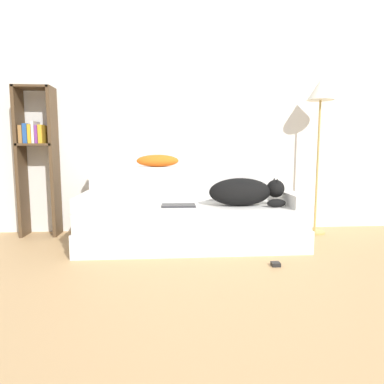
{
  "coord_description": "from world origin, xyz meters",
  "views": [
    {
      "loc": [
        -0.46,
        -1.65,
        0.96
      ],
      "look_at": [
        -0.21,
        1.63,
        0.55
      ],
      "focal_mm": 32.0,
      "sensor_mm": 36.0,
      "label": 1
    }
  ],
  "objects": [
    {
      "name": "laptop",
      "position": [
        -0.34,
        1.7,
        0.4
      ],
      "size": [
        0.33,
        0.2,
        0.02
      ],
      "rotation": [
        0.0,
        0.0,
        -0.01
      ],
      "color": "#2D2D30",
      "rests_on": "couch"
    },
    {
      "name": "throw_pillow",
      "position": [
        -0.56,
        2.12,
        0.83
      ],
      "size": [
        0.46,
        0.19,
        0.13
      ],
      "color": "orange",
      "rests_on": "couch_backrest"
    },
    {
      "name": "couch",
      "position": [
        -0.21,
        1.73,
        0.19
      ],
      "size": [
        2.17,
        0.9,
        0.4
      ],
      "color": "silver",
      "rests_on": "ground_plane"
    },
    {
      "name": "wall_back",
      "position": [
        0.0,
        2.41,
        1.35
      ],
      "size": [
        7.19,
        0.06,
        2.7
      ],
      "color": "silver",
      "rests_on": "ground_plane"
    },
    {
      "name": "ground_plane",
      "position": [
        0.0,
        0.0,
        0.0
      ],
      "size": [
        20.0,
        20.0,
        0.0
      ],
      "primitive_type": "plane",
      "color": "tan"
    },
    {
      "name": "dog",
      "position": [
        0.32,
        1.68,
        0.54
      ],
      "size": [
        0.76,
        0.29,
        0.28
      ],
      "color": "black",
      "rests_on": "couch"
    },
    {
      "name": "couch_arm_right",
      "position": [
        0.8,
        1.72,
        0.46
      ],
      "size": [
        0.15,
        0.71,
        0.13
      ],
      "color": "silver",
      "rests_on": "couch"
    },
    {
      "name": "floor_lamp",
      "position": [
        1.23,
        2.08,
        1.48
      ],
      "size": [
        0.29,
        0.29,
        1.72
      ],
      "color": "tan",
      "rests_on": "ground_plane"
    },
    {
      "name": "couch_backrest",
      "position": [
        -0.21,
        2.11,
        0.58
      ],
      "size": [
        2.13,
        0.15,
        0.37
      ],
      "color": "silver",
      "rests_on": "couch"
    },
    {
      "name": "bookshelf",
      "position": [
        -1.87,
        2.23,
        0.93
      ],
      "size": [
        0.39,
        0.26,
        1.62
      ],
      "color": "#4C3823",
      "rests_on": "ground_plane"
    },
    {
      "name": "power_adapter",
      "position": [
        0.43,
        1.01,
        0.02
      ],
      "size": [
        0.07,
        0.07,
        0.03
      ],
      "color": "black",
      "rests_on": "ground_plane"
    },
    {
      "name": "couch_arm_left",
      "position": [
        -1.23,
        1.72,
        0.46
      ],
      "size": [
        0.15,
        0.71,
        0.13
      ],
      "color": "silver",
      "rests_on": "couch"
    }
  ]
}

